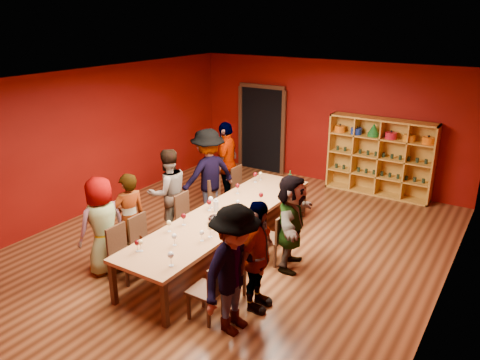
% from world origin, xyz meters
% --- Properties ---
extents(room_shell, '(7.10, 9.10, 3.04)m').
position_xyz_m(room_shell, '(0.00, 0.00, 1.50)').
color(room_shell, '#4C2714').
rests_on(room_shell, ground).
extents(tasting_table, '(1.10, 4.50, 0.75)m').
position_xyz_m(tasting_table, '(0.00, 0.00, 0.70)').
color(tasting_table, '#A16C43').
rests_on(tasting_table, ground).
extents(doorway, '(1.40, 0.17, 2.30)m').
position_xyz_m(doorway, '(-1.80, 4.43, 1.12)').
color(doorway, black).
rests_on(doorway, ground).
extents(shelving_unit, '(2.40, 0.40, 1.80)m').
position_xyz_m(shelving_unit, '(1.40, 4.32, 0.98)').
color(shelving_unit, '#B98129').
rests_on(shelving_unit, ground).
extents(chair_person_left_0, '(0.42, 0.42, 0.89)m').
position_xyz_m(chair_person_left_0, '(-0.91, -1.57, 0.50)').
color(chair_person_left_0, '#321B10').
rests_on(chair_person_left_0, ground).
extents(person_left_0, '(0.61, 0.88, 1.63)m').
position_xyz_m(person_left_0, '(-1.32, -1.57, 0.82)').
color(person_left_0, '#131734').
rests_on(person_left_0, ground).
extents(chair_person_left_1, '(0.42, 0.42, 0.89)m').
position_xyz_m(chair_person_left_1, '(-0.91, -1.09, 0.50)').
color(chair_person_left_1, '#321B10').
rests_on(chair_person_left_1, ground).
extents(person_left_1, '(0.59, 0.68, 1.59)m').
position_xyz_m(person_left_1, '(-1.19, -1.09, 0.79)').
color(person_left_1, '#CD8A8A').
rests_on(person_left_1, ground).
extents(chair_person_left_2, '(0.42, 0.42, 0.89)m').
position_xyz_m(chair_person_left_2, '(-0.91, 0.07, 0.50)').
color(chair_person_left_2, '#321B10').
rests_on(chair_person_left_2, ground).
extents(person_left_2, '(0.75, 0.93, 1.69)m').
position_xyz_m(person_left_2, '(-1.34, 0.07, 0.85)').
color(person_left_2, '#C8868C').
rests_on(person_left_2, ground).
extents(chair_person_left_3, '(0.42, 0.42, 0.89)m').
position_xyz_m(chair_person_left_3, '(-0.91, 1.11, 0.50)').
color(chair_person_left_3, '#321B10').
rests_on(chair_person_left_3, ground).
extents(person_left_3, '(0.91, 1.31, 1.88)m').
position_xyz_m(person_left_3, '(-1.16, 1.11, 0.94)').
color(person_left_3, '#454449').
rests_on(person_left_3, ground).
extents(chair_person_left_4, '(0.42, 0.42, 0.89)m').
position_xyz_m(chair_person_left_4, '(-0.91, 1.95, 0.50)').
color(chair_person_left_4, '#321B10').
rests_on(chair_person_left_4, ground).
extents(person_left_4, '(0.76, 1.17, 1.85)m').
position_xyz_m(person_left_4, '(-1.28, 1.95, 0.92)').
color(person_left_4, '#49494E').
rests_on(person_left_4, ground).
extents(chair_person_right_0, '(0.42, 0.42, 0.89)m').
position_xyz_m(chair_person_right_0, '(0.91, -1.70, 0.50)').
color(chair_person_right_0, '#321B10').
rests_on(chair_person_right_0, ground).
extents(person_right_0, '(0.56, 1.20, 1.81)m').
position_xyz_m(person_right_0, '(1.32, -1.70, 0.90)').
color(person_right_0, '#131935').
rests_on(person_right_0, ground).
extents(chair_person_right_1, '(0.42, 0.42, 0.89)m').
position_xyz_m(chair_person_right_1, '(0.91, -1.13, 0.50)').
color(chair_person_right_1, '#321B10').
rests_on(chair_person_right_1, ground).
extents(person_right_1, '(0.53, 1.01, 1.66)m').
position_xyz_m(person_right_1, '(1.31, -1.13, 0.83)').
color(person_right_1, silver).
rests_on(person_right_1, ground).
extents(chair_person_right_2, '(0.42, 0.42, 0.89)m').
position_xyz_m(chair_person_right_2, '(0.91, 0.17, 0.50)').
color(chair_person_right_2, '#321B10').
rests_on(chair_person_right_2, ground).
extents(person_right_2, '(0.83, 1.58, 1.63)m').
position_xyz_m(person_right_2, '(1.19, 0.17, 0.82)').
color(person_right_2, '#4E4E53').
rests_on(person_right_2, ground).
extents(wine_glass_0, '(0.08, 0.08, 0.21)m').
position_xyz_m(wine_glass_0, '(0.30, 1.69, 0.90)').
color(wine_glass_0, silver).
rests_on(wine_glass_0, tasting_table).
extents(wine_glass_1, '(0.08, 0.08, 0.20)m').
position_xyz_m(wine_glass_1, '(-0.35, -1.05, 0.89)').
color(wine_glass_1, silver).
rests_on(wine_glass_1, tasting_table).
extents(wine_glass_2, '(0.09, 0.09, 0.22)m').
position_xyz_m(wine_glass_2, '(-0.36, 0.08, 0.91)').
color(wine_glass_2, silver).
rests_on(wine_glass_2, tasting_table).
extents(wine_glass_3, '(0.08, 0.08, 0.20)m').
position_xyz_m(wine_glass_3, '(0.02, -1.37, 0.89)').
color(wine_glass_3, silver).
rests_on(wine_glass_3, tasting_table).
extents(wine_glass_4, '(0.09, 0.09, 0.22)m').
position_xyz_m(wine_glass_4, '(0.28, 0.03, 0.91)').
color(wine_glass_4, silver).
rests_on(wine_glass_4, tasting_table).
extents(wine_glass_5, '(0.08, 0.08, 0.21)m').
position_xyz_m(wine_glass_5, '(0.29, 0.75, 0.90)').
color(wine_glass_5, silver).
rests_on(wine_glass_5, tasting_table).
extents(wine_glass_6, '(0.08, 0.08, 0.19)m').
position_xyz_m(wine_glass_6, '(0.36, 1.89, 0.89)').
color(wine_glass_6, silver).
rests_on(wine_glass_6, tasting_table).
extents(wine_glass_7, '(0.07, 0.07, 0.18)m').
position_xyz_m(wine_glass_7, '(0.09, 0.28, 0.88)').
color(wine_glass_7, silver).
rests_on(wine_glass_7, tasting_table).
extents(wine_glass_8, '(0.08, 0.08, 0.21)m').
position_xyz_m(wine_glass_8, '(-0.33, 0.92, 0.90)').
color(wine_glass_8, silver).
rests_on(wine_glass_8, tasting_table).
extents(wine_glass_9, '(0.08, 0.08, 0.19)m').
position_xyz_m(wine_glass_9, '(-0.28, -1.77, 0.89)').
color(wine_glass_9, silver).
rests_on(wine_glass_9, tasting_table).
extents(wine_glass_10, '(0.09, 0.09, 0.22)m').
position_xyz_m(wine_glass_10, '(-0.37, 1.66, 0.91)').
color(wine_glass_10, silver).
rests_on(wine_glass_10, tasting_table).
extents(wine_glass_11, '(0.08, 0.08, 0.21)m').
position_xyz_m(wine_glass_11, '(-0.31, -0.74, 0.90)').
color(wine_glass_11, silver).
rests_on(wine_glass_11, tasting_table).
extents(wine_glass_12, '(0.07, 0.07, 0.18)m').
position_xyz_m(wine_glass_12, '(-0.35, 1.83, 0.88)').
color(wine_glass_12, silver).
rests_on(wine_glass_12, tasting_table).
extents(wine_glass_13, '(0.09, 0.09, 0.22)m').
position_xyz_m(wine_glass_13, '(0.37, -1.86, 0.91)').
color(wine_glass_13, silver).
rests_on(wine_glass_13, tasting_table).
extents(wine_glass_14, '(0.07, 0.07, 0.18)m').
position_xyz_m(wine_glass_14, '(0.28, -1.04, 0.88)').
color(wine_glass_14, silver).
rests_on(wine_glass_14, tasting_table).
extents(wine_glass_15, '(0.08, 0.08, 0.20)m').
position_xyz_m(wine_glass_15, '(-0.31, -0.03, 0.90)').
color(wine_glass_15, silver).
rests_on(wine_glass_15, tasting_table).
extents(wine_glass_16, '(0.09, 0.09, 0.22)m').
position_xyz_m(wine_glass_16, '(0.31, -0.86, 0.91)').
color(wine_glass_16, silver).
rests_on(wine_glass_16, tasting_table).
extents(wine_glass_17, '(0.09, 0.09, 0.22)m').
position_xyz_m(wine_glass_17, '(0.34, -0.05, 0.91)').
color(wine_glass_17, silver).
rests_on(wine_glass_17, tasting_table).
extents(wine_glass_18, '(0.07, 0.07, 0.19)m').
position_xyz_m(wine_glass_18, '(-0.31, -1.81, 0.88)').
color(wine_glass_18, silver).
rests_on(wine_glass_18, tasting_table).
extents(spittoon_bowl, '(0.27, 0.27, 0.15)m').
position_xyz_m(spittoon_bowl, '(0.08, -0.38, 0.81)').
color(spittoon_bowl, '#B0B3B7').
rests_on(spittoon_bowl, tasting_table).
extents(carafe_a, '(0.10, 0.10, 0.23)m').
position_xyz_m(carafe_a, '(-0.19, 0.01, 0.85)').
color(carafe_a, silver).
rests_on(carafe_a, tasting_table).
extents(carafe_b, '(0.12, 0.12, 0.24)m').
position_xyz_m(carafe_b, '(0.25, -0.59, 0.86)').
color(carafe_b, silver).
rests_on(carafe_b, tasting_table).
extents(wine_bottle, '(0.08, 0.08, 0.27)m').
position_xyz_m(wine_bottle, '(0.26, 1.98, 0.85)').
color(wine_bottle, '#133619').
rests_on(wine_bottle, tasting_table).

